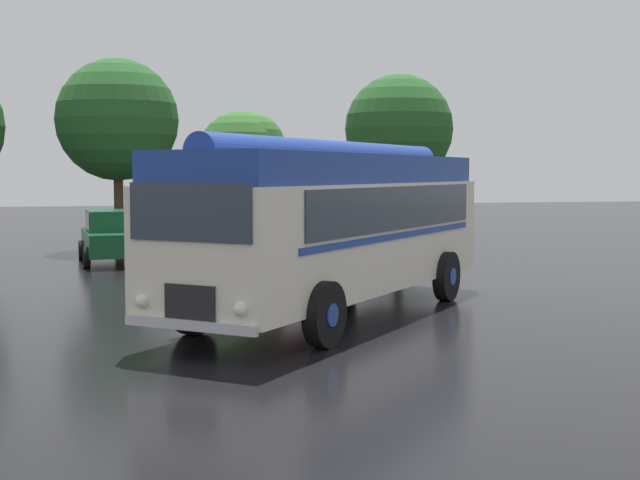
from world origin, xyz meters
TOP-DOWN VIEW (x-y plane):
  - ground_plane at (0.00, 0.00)m, footprint 120.00×120.00m
  - vintage_bus at (0.53, -0.07)m, footprint 8.40×9.26m
  - car_near_left at (-3.84, 11.46)m, footprint 2.23×4.33m
  - car_mid_left at (-1.48, 12.15)m, footprint 2.35×4.38m
  - car_mid_right at (1.56, 11.21)m, footprint 2.35×4.38m
  - tree_left_of_centre at (-3.49, 16.10)m, footprint 4.42×4.42m
  - tree_centre at (1.04, 16.03)m, footprint 3.34×3.34m
  - tree_right_of_centre at (7.00, 15.98)m, footprint 4.22×4.22m

SIDE VIEW (x-z plane):
  - ground_plane at x=0.00m, z-range 0.00..0.00m
  - car_near_left at x=-3.84m, z-range 0.02..1.68m
  - car_mid_left at x=-1.48m, z-range 0.02..1.68m
  - car_mid_right at x=1.56m, z-range 0.02..1.68m
  - vintage_bus at x=0.53m, z-range 0.15..3.64m
  - tree_centre at x=1.04m, z-range 0.99..6.13m
  - tree_right_of_centre at x=7.00m, z-range 1.27..7.93m
  - tree_left_of_centre at x=-3.49m, z-range 1.26..8.23m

